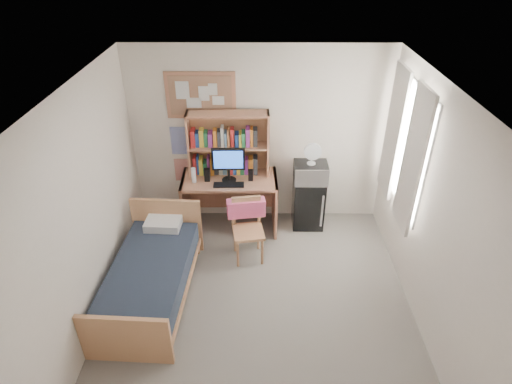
{
  "coord_description": "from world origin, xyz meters",
  "views": [
    {
      "loc": [
        -0.0,
        -3.45,
        3.82
      ],
      "look_at": [
        -0.03,
        1.2,
        0.95
      ],
      "focal_mm": 30.0,
      "sensor_mm": 36.0,
      "label": 1
    }
  ],
  "objects_px": {
    "desk_chair": "(248,231)",
    "desk_fan": "(312,154)",
    "mini_fridge": "(308,202)",
    "speaker_left": "(207,175)",
    "speaker_right": "(251,175)",
    "monitor": "(229,165)",
    "bed": "(151,281)",
    "microwave": "(311,172)",
    "bulletin_board": "(201,95)",
    "desk": "(230,203)"
  },
  "relations": [
    {
      "from": "desk",
      "to": "desk_chair",
      "type": "xyz_separation_m",
      "value": [
        0.28,
        -0.7,
        0.02
      ]
    },
    {
      "from": "monitor",
      "to": "microwave",
      "type": "xyz_separation_m",
      "value": [
        1.14,
        0.13,
        -0.18
      ]
    },
    {
      "from": "desk",
      "to": "speaker_right",
      "type": "height_order",
      "value": "speaker_right"
    },
    {
      "from": "speaker_left",
      "to": "mini_fridge",
      "type": "bearing_deg",
      "value": 4.94
    },
    {
      "from": "desk",
      "to": "desk_fan",
      "type": "bearing_deg",
      "value": 2.25
    },
    {
      "from": "bulletin_board",
      "to": "bed",
      "type": "relative_size",
      "value": 0.53
    },
    {
      "from": "speaker_right",
      "to": "mini_fridge",
      "type": "bearing_deg",
      "value": 8.39
    },
    {
      "from": "desk",
      "to": "desk_fan",
      "type": "height_order",
      "value": "desk_fan"
    },
    {
      "from": "monitor",
      "to": "microwave",
      "type": "relative_size",
      "value": 1.03
    },
    {
      "from": "bed",
      "to": "speaker_right",
      "type": "height_order",
      "value": "speaker_right"
    },
    {
      "from": "desk_chair",
      "to": "mini_fridge",
      "type": "height_order",
      "value": "desk_chair"
    },
    {
      "from": "desk",
      "to": "speaker_right",
      "type": "xyz_separation_m",
      "value": [
        0.3,
        -0.05,
        0.5
      ]
    },
    {
      "from": "speaker_right",
      "to": "desk_fan",
      "type": "height_order",
      "value": "desk_fan"
    },
    {
      "from": "desk",
      "to": "speaker_left",
      "type": "height_order",
      "value": "speaker_left"
    },
    {
      "from": "mini_fridge",
      "to": "speaker_left",
      "type": "distance_m",
      "value": 1.55
    },
    {
      "from": "desk_chair",
      "to": "monitor",
      "type": "height_order",
      "value": "monitor"
    },
    {
      "from": "bulletin_board",
      "to": "microwave",
      "type": "relative_size",
      "value": 2.01
    },
    {
      "from": "desk",
      "to": "microwave",
      "type": "relative_size",
      "value": 2.86
    },
    {
      "from": "bulletin_board",
      "to": "desk",
      "type": "bearing_deg",
      "value": -42.65
    },
    {
      "from": "speaker_left",
      "to": "speaker_right",
      "type": "distance_m",
      "value": 0.6
    },
    {
      "from": "bulletin_board",
      "to": "speaker_right",
      "type": "distance_m",
      "value": 1.27
    },
    {
      "from": "speaker_right",
      "to": "microwave",
      "type": "height_order",
      "value": "microwave"
    },
    {
      "from": "desk_chair",
      "to": "desk_fan",
      "type": "distance_m",
      "value": 1.38
    },
    {
      "from": "desk_chair",
      "to": "microwave",
      "type": "bearing_deg",
      "value": 32.95
    },
    {
      "from": "desk",
      "to": "bed",
      "type": "bearing_deg",
      "value": -122.68
    },
    {
      "from": "bulletin_board",
      "to": "monitor",
      "type": "bearing_deg",
      "value": -47.2
    },
    {
      "from": "bed",
      "to": "desk_chair",
      "type": "bearing_deg",
      "value": 35.55
    },
    {
      "from": "bulletin_board",
      "to": "desk_chair",
      "type": "height_order",
      "value": "bulletin_board"
    },
    {
      "from": "speaker_right",
      "to": "desk_chair",
      "type": "bearing_deg",
      "value": -93.52
    },
    {
      "from": "desk",
      "to": "mini_fridge",
      "type": "relative_size",
      "value": 1.77
    },
    {
      "from": "desk_chair",
      "to": "monitor",
      "type": "bearing_deg",
      "value": 104.43
    },
    {
      "from": "mini_fridge",
      "to": "desk_fan",
      "type": "distance_m",
      "value": 0.8
    },
    {
      "from": "bulletin_board",
      "to": "speaker_right",
      "type": "height_order",
      "value": "bulletin_board"
    },
    {
      "from": "desk_chair",
      "to": "bed",
      "type": "xyz_separation_m",
      "value": [
        -1.15,
        -0.73,
        -0.19
      ]
    },
    {
      "from": "mini_fridge",
      "to": "bulletin_board",
      "type": "bearing_deg",
      "value": 171.16
    },
    {
      "from": "mini_fridge",
      "to": "speaker_left",
      "type": "relative_size",
      "value": 4.14
    },
    {
      "from": "bulletin_board",
      "to": "monitor",
      "type": "xyz_separation_m",
      "value": [
        0.37,
        -0.4,
        -0.84
      ]
    },
    {
      "from": "desk_chair",
      "to": "bed",
      "type": "distance_m",
      "value": 1.37
    },
    {
      "from": "desk_chair",
      "to": "mini_fridge",
      "type": "bearing_deg",
      "value": 33.67
    },
    {
      "from": "mini_fridge",
      "to": "monitor",
      "type": "distance_m",
      "value": 1.35
    },
    {
      "from": "mini_fridge",
      "to": "microwave",
      "type": "distance_m",
      "value": 0.51
    },
    {
      "from": "bed",
      "to": "microwave",
      "type": "xyz_separation_m",
      "value": [
        2.01,
        1.51,
        0.65
      ]
    },
    {
      "from": "desk_chair",
      "to": "desk_fan",
      "type": "relative_size",
      "value": 2.91
    },
    {
      "from": "desk",
      "to": "desk_fan",
      "type": "distance_m",
      "value": 1.38
    },
    {
      "from": "mini_fridge",
      "to": "monitor",
      "type": "bearing_deg",
      "value": -171.97
    },
    {
      "from": "bed",
      "to": "mini_fridge",
      "type": "bearing_deg",
      "value": 40.2
    },
    {
      "from": "bed",
      "to": "monitor",
      "type": "distance_m",
      "value": 1.83
    },
    {
      "from": "bulletin_board",
      "to": "microwave",
      "type": "height_order",
      "value": "bulletin_board"
    },
    {
      "from": "monitor",
      "to": "desk_chair",
      "type": "bearing_deg",
      "value": -68.15
    },
    {
      "from": "speaker_left",
      "to": "bed",
      "type": "bearing_deg",
      "value": -114.12
    }
  ]
}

